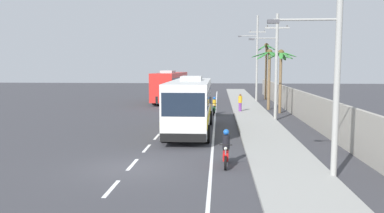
{
  "coord_description": "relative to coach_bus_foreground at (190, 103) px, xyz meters",
  "views": [
    {
      "loc": [
        3.84,
        -16.23,
        4.43
      ],
      "look_at": [
        2.06,
        9.45,
        1.7
      ],
      "focal_mm": 36.52,
      "sensor_mm": 36.0,
      "label": 1
    }
  ],
  "objects": [
    {
      "name": "ground_plane",
      "position": [
        -1.95,
        -9.48,
        -1.92
      ],
      "size": [
        160.0,
        160.0,
        0.0
      ],
      "primitive_type": "plane",
      "color": "#3A3A3F"
    },
    {
      "name": "utility_pole_nearest",
      "position": [
        6.29,
        -10.43,
        2.64
      ],
      "size": [
        3.59,
        0.24,
        8.58
      ],
      "color": "#9E9E99",
      "rests_on": "ground"
    },
    {
      "name": "pedestrian_near_kerb",
      "position": [
        3.89,
        10.86,
        -0.93
      ],
      "size": [
        0.36,
        0.36,
        1.63
      ],
      "rotation": [
        0.0,
        0.0,
        2.0
      ],
      "color": "#75388E",
      "rests_on": "sidewalk_kerb"
    },
    {
      "name": "motorcycle_beside_bus",
      "position": [
        1.49,
        9.36,
        -1.27
      ],
      "size": [
        0.56,
        1.96,
        1.58
      ],
      "color": "black",
      "rests_on": "ground"
    },
    {
      "name": "palm_second",
      "position": [
        7.55,
        10.81,
        2.5
      ],
      "size": [
        2.8,
        2.78,
        5.87
      ],
      "color": "brown",
      "rests_on": "ground"
    },
    {
      "name": "coach_bus_foreground",
      "position": [
        0.0,
        0.0,
        0.0
      ],
      "size": [
        3.0,
        10.7,
        3.68
      ],
      "color": "silver",
      "rests_on": "ground"
    },
    {
      "name": "motorcycle_trailing",
      "position": [
        2.22,
        -8.72,
        -1.26
      ],
      "size": [
        0.56,
        1.96,
        1.61
      ],
      "color": "black",
      "rests_on": "ground"
    },
    {
      "name": "utility_pole_far",
      "position": [
        6.38,
        22.13,
        3.55
      ],
      "size": [
        3.32,
        0.24,
        10.36
      ],
      "color": "#9E9E99",
      "rests_on": "ground"
    },
    {
      "name": "utility_pole_mid",
      "position": [
        6.36,
        5.85,
        2.61
      ],
      "size": [
        3.16,
        0.24,
        8.46
      ],
      "color": "#9E9E99",
      "rests_on": "ground"
    },
    {
      "name": "sidewalk_kerb",
      "position": [
        4.85,
        0.52,
        -1.85
      ],
      "size": [
        3.2,
        90.0,
        0.14
      ],
      "primitive_type": "cube",
      "color": "#999993",
      "rests_on": "ground"
    },
    {
      "name": "palm_nearest",
      "position": [
        7.94,
        25.35,
        3.24
      ],
      "size": [
        2.78,
        2.97,
        7.25
      ],
      "color": "brown",
      "rests_on": "ground"
    },
    {
      "name": "coach_bus_far_lane",
      "position": [
        -3.93,
        20.7,
        0.07
      ],
      "size": [
        3.5,
        11.19,
        3.82
      ],
      "color": "red",
      "rests_on": "ground"
    },
    {
      "name": "palm_third",
      "position": [
        6.86,
        13.53,
        2.42
      ],
      "size": [
        3.73,
        3.78,
        6.01
      ],
      "color": "brown",
      "rests_on": "ground"
    },
    {
      "name": "lane_markings",
      "position": [
        0.14,
        5.28,
        -1.91
      ],
      "size": [
        3.67,
        71.0,
        0.01
      ],
      "color": "white",
      "rests_on": "ground"
    },
    {
      "name": "boundary_wall",
      "position": [
        8.65,
        4.52,
        -0.76
      ],
      "size": [
        0.24,
        60.0,
        2.31
      ],
      "primitive_type": "cube",
      "color": "#9E998E",
      "rests_on": "ground"
    }
  ]
}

